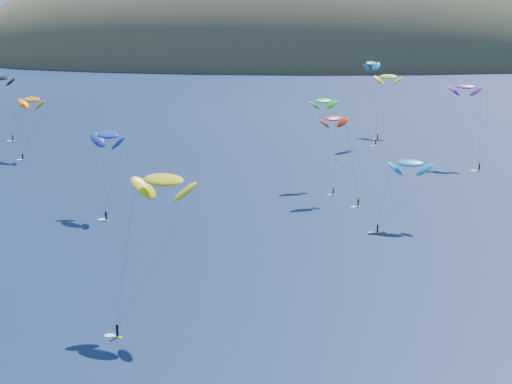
% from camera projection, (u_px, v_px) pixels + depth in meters
% --- Properties ---
extents(island, '(730.00, 300.00, 210.00)m').
position_uv_depth(island, '(333.00, 72.00, 600.39)').
color(island, '#3D3526').
rests_on(island, ground).
extents(kitesurfer_1, '(9.89, 8.95, 19.02)m').
position_uv_depth(kitesurfer_1, '(31.00, 100.00, 200.70)').
color(kitesurfer_1, '#9BC515').
rests_on(kitesurfer_1, ground).
extents(kitesurfer_2, '(11.30, 10.42, 22.09)m').
position_uv_depth(kitesurfer_2, '(163.00, 180.00, 94.11)').
color(kitesurfer_2, '#9BC515').
rests_on(kitesurfer_2, ground).
extents(kitesurfer_3, '(7.25, 14.34, 22.02)m').
position_uv_depth(kitesurfer_3, '(323.00, 101.00, 169.44)').
color(kitesurfer_3, '#9BC515').
rests_on(kitesurfer_3, ground).
extents(kitesurfer_4, '(7.94, 8.52, 27.35)m').
position_uv_depth(kitesurfer_4, '(371.00, 63.00, 218.30)').
color(kitesurfer_4, '#9BC515').
rests_on(kitesurfer_4, ground).
extents(kitesurfer_5, '(11.51, 8.37, 14.64)m').
position_uv_depth(kitesurfer_5, '(410.00, 163.00, 138.12)').
color(kitesurfer_5, '#9BC515').
rests_on(kitesurfer_5, ground).
extents(kitesurfer_6, '(8.66, 12.66, 23.35)m').
position_uv_depth(kitesurfer_6, '(465.00, 87.00, 191.32)').
color(kitesurfer_6, '#9BC515').
rests_on(kitesurfer_6, ground).
extents(kitesurfer_9, '(9.58, 10.54, 19.91)m').
position_uv_depth(kitesurfer_9, '(334.00, 119.00, 156.40)').
color(kitesurfer_9, '#9BC515').
rests_on(kitesurfer_9, ground).
extents(kitesurfer_10, '(9.81, 11.63, 18.93)m').
position_uv_depth(kitesurfer_10, '(108.00, 135.00, 145.76)').
color(kitesurfer_10, '#9BC515').
rests_on(kitesurfer_10, ground).
extents(kitesurfer_11, '(9.94, 15.21, 21.92)m').
position_uv_depth(kitesurfer_11, '(388.00, 77.00, 237.01)').
color(kitesurfer_11, '#9BC515').
rests_on(kitesurfer_11, ground).
extents(kitesurfer_12, '(9.52, 8.51, 21.88)m').
position_uv_depth(kitesurfer_12, '(1.00, 78.00, 229.84)').
color(kitesurfer_12, '#9BC515').
rests_on(kitesurfer_12, ground).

